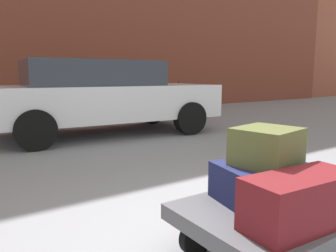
% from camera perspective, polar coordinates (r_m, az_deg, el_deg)
% --- Properties ---
extents(luggage_cart, '(1.14, 0.86, 0.34)m').
position_cam_1_polar(luggage_cart, '(2.22, 18.13, -14.84)').
color(luggage_cart, '#4C4C51').
rests_on(luggage_cart, ground_plane).
extents(suitcase_navy_center, '(0.66, 0.55, 0.24)m').
position_cam_1_polar(suitcase_navy_center, '(2.22, 16.60, -9.47)').
color(suitcase_navy_center, '#191E47').
rests_on(suitcase_navy_center, luggage_cart).
extents(duffel_bag_maroon_rear_right, '(0.69, 0.33, 0.28)m').
position_cam_1_polar(duffel_bag_maroon_rear_right, '(1.92, 22.23, -11.99)').
color(duffel_bag_maroon_rear_right, maroon).
rests_on(duffel_bag_maroon_rear_right, luggage_cart).
extents(duffel_bag_olive_topmost_pile, '(0.43, 0.41, 0.24)m').
position_cam_1_polar(duffel_bag_olive_topmost_pile, '(2.16, 16.87, -3.45)').
color(duffel_bag_olive_topmost_pile, '#4C5128').
rests_on(duffel_bag_olive_topmost_pile, suitcase_navy_center).
extents(parked_car, '(4.42, 2.18, 1.42)m').
position_cam_1_polar(parked_car, '(6.48, -11.41, 5.23)').
color(parked_car, silver).
rests_on(parked_car, ground_plane).
extents(bicycle_leaning, '(1.71, 0.52, 0.96)m').
position_cam_1_polar(bicycle_leaning, '(11.08, 0.41, 4.80)').
color(bicycle_leaning, black).
rests_on(bicycle_leaning, ground_plane).
extents(bollard_kerb_near, '(0.24, 0.24, 0.62)m').
position_cam_1_polar(bollard_kerb_near, '(8.84, -5.15, 3.34)').
color(bollard_kerb_near, '#383838').
rests_on(bollard_kerb_near, ground_plane).
extents(bollard_kerb_mid, '(0.24, 0.24, 0.62)m').
position_cam_1_polar(bollard_kerb_mid, '(9.52, 1.63, 3.76)').
color(bollard_kerb_mid, '#383838').
rests_on(bollard_kerb_mid, ground_plane).
extents(bollard_kerb_far, '(0.24, 0.24, 0.62)m').
position_cam_1_polar(bollard_kerb_far, '(10.37, 7.85, 4.09)').
color(bollard_kerb_far, '#383838').
rests_on(bollard_kerb_far, ground_plane).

